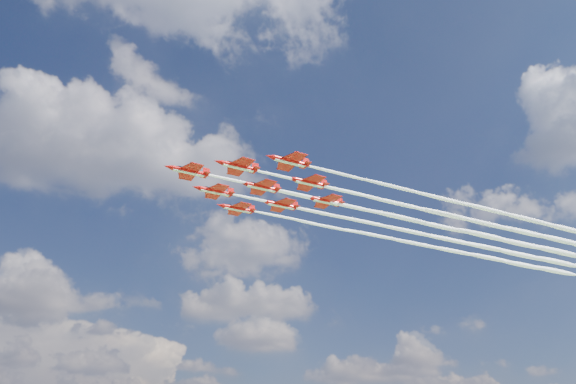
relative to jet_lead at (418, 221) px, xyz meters
name	(u,v)px	position (x,y,z in m)	size (l,w,h in m)	color
jet_lead	(418,221)	(0.00, 0.00, 0.00)	(132.36, 38.53, 2.60)	red
jet_row2_port	(462,218)	(10.46, -4.77, 0.00)	(132.36, 38.53, 2.60)	red
jet_row2_starb	(427,235)	(6.78, 9.29, 0.00)	(132.36, 38.53, 2.60)	red
jet_row3_port	(507,214)	(20.93, -9.54, 0.00)	(132.36, 38.53, 2.60)	red
jet_row3_centre	(468,232)	(17.24, 4.52, 0.00)	(132.36, 38.53, 2.60)	red
jet_row3_starb	(434,247)	(13.55, 18.58, 0.00)	(132.36, 38.53, 2.60)	red
jet_row4_port	(510,229)	(27.70, -0.25, 0.00)	(132.36, 38.53, 2.60)	red
jet_row4_starb	(473,245)	(24.02, 13.81, 0.00)	(132.36, 38.53, 2.60)	red
jet_tail	(513,242)	(34.48, 9.04, 0.00)	(132.36, 38.53, 2.60)	red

